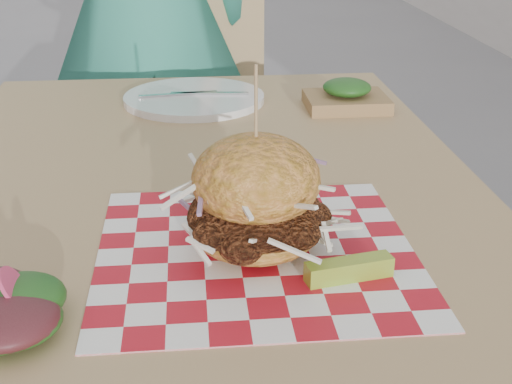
{
  "coord_description": "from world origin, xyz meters",
  "views": [
    {
      "loc": [
        -0.27,
        -0.92,
        1.14
      ],
      "look_at": [
        -0.21,
        -0.2,
        0.82
      ],
      "focal_mm": 50.0,
      "sensor_mm": 36.0,
      "label": 1
    }
  ],
  "objects_px": {
    "patio_table": "(201,234)",
    "sandwich": "(256,203)",
    "diner": "(143,13)",
    "patio_chair": "(181,122)"
  },
  "relations": [
    {
      "from": "patio_table",
      "to": "sandwich",
      "type": "relative_size",
      "value": 5.56
    },
    {
      "from": "sandwich",
      "to": "patio_table",
      "type": "bearing_deg",
      "value": 106.08
    },
    {
      "from": "diner",
      "to": "patio_table",
      "type": "distance_m",
      "value": 0.99
    },
    {
      "from": "diner",
      "to": "sandwich",
      "type": "xyz_separation_m",
      "value": [
        0.18,
        -1.18,
        -0.02
      ]
    },
    {
      "from": "patio_table",
      "to": "patio_chair",
      "type": "bearing_deg",
      "value": 92.08
    },
    {
      "from": "diner",
      "to": "sandwich",
      "type": "relative_size",
      "value": 7.68
    },
    {
      "from": "patio_table",
      "to": "patio_chair",
      "type": "xyz_separation_m",
      "value": [
        -0.03,
        0.9,
        -0.12
      ]
    },
    {
      "from": "patio_table",
      "to": "patio_chair",
      "type": "relative_size",
      "value": 1.26
    },
    {
      "from": "diner",
      "to": "patio_table",
      "type": "xyz_separation_m",
      "value": [
        0.12,
        -0.97,
        -0.16
      ]
    },
    {
      "from": "patio_table",
      "to": "patio_chair",
      "type": "distance_m",
      "value": 0.91
    }
  ]
}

